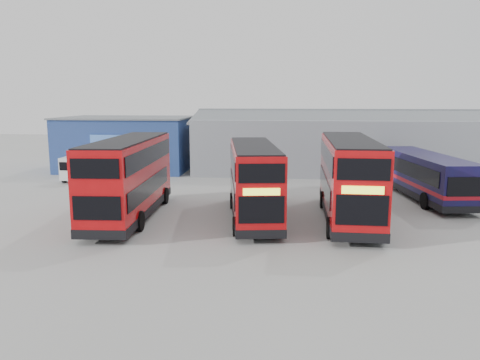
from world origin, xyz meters
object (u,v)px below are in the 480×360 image
office_block (128,143)px  double_decker_right (349,180)px  double_decker_centre (254,182)px  maintenance_shed (354,143)px  panel_van (83,166)px  double_decker_left (129,179)px  single_decker_blue (425,177)px

office_block → double_decker_right: (19.01, -17.55, -0.25)m
double_decker_centre → double_decker_right: 5.42m
maintenance_shed → panel_van: maintenance_shed is taller
double_decker_left → single_decker_blue: bearing=-161.8°
single_decker_blue → double_decker_centre: bearing=22.9°
maintenance_shed → single_decker_blue: (3.03, -13.13, -1.07)m
double_decker_left → double_decker_right: bearing=-179.5°
double_decker_left → double_decker_centre: size_ratio=1.06×
maintenance_shed → double_decker_right: maintenance_shed is taller
maintenance_shed → single_decker_blue: maintenance_shed is taller
maintenance_shed → panel_van: 25.28m
double_decker_left → maintenance_shed: bearing=-130.5°
double_decker_centre → single_decker_blue: (11.43, 6.67, -0.61)m
office_block → double_decker_centre: bearing=-52.6°
maintenance_shed → double_decker_left: maintenance_shed is taller
double_decker_centre → double_decker_right: bearing=-5.6°
maintenance_shed → panel_van: bearing=-161.3°
office_block → maintenance_shed: maintenance_shed is taller
double_decker_right → panel_van: (-20.93, 11.47, -1.14)m
double_decker_left → panel_van: 14.85m
double_decker_right → single_decker_blue: bearing=48.0°
office_block → panel_van: bearing=-107.4°
panel_van → single_decker_blue: bearing=-10.5°
double_decker_left → double_decker_centre: bearing=-178.7°
double_decker_centre → panel_van: (-15.52, 11.70, -0.96)m
double_decker_left → double_decker_right: (12.59, 0.78, 0.02)m
office_block → panel_van: office_block is taller
double_decker_left → single_decker_blue: size_ratio=0.95×
panel_van → maintenance_shed: bearing=18.8°
office_block → double_decker_right: office_block is taller
office_block → double_decker_centre: size_ratio=1.18×
double_decker_centre → double_decker_right: size_ratio=0.94×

